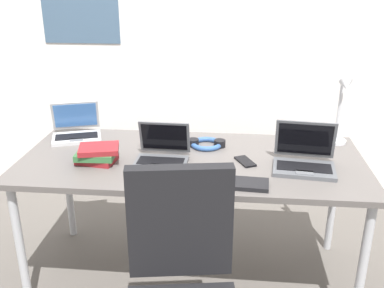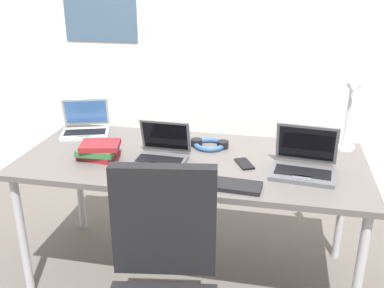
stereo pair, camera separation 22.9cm
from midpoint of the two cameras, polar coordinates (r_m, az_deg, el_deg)
name	(u,v)px [view 2 (the right image)]	position (r m, az deg, el deg)	size (l,w,h in m)	color
ground_plane	(192,273)	(2.70, 2.53, -16.46)	(12.00, 12.00, 0.00)	#56514C
wall_back	(223,25)	(3.24, 6.16, 15.02)	(6.00, 0.13, 2.60)	silver
desk	(192,168)	(2.34, 2.80, -3.17)	(1.80, 0.80, 0.74)	#595451
desk_lamp	(349,116)	(2.53, 22.14, 3.32)	(0.12, 0.18, 0.40)	silver
laptop_near_mouse	(304,164)	(2.23, 17.17, -2.60)	(0.33, 0.28, 0.22)	#515459
laptop_back_right	(161,153)	(2.27, -1.13, -1.29)	(0.27, 0.24, 0.20)	#515459
laptop_by_keyboard	(85,127)	(2.71, -11.32, 2.17)	(0.34, 0.32, 0.20)	#B7BABC
external_keyboard	(225,185)	(2.03, 7.58, -5.31)	(0.33, 0.12, 0.02)	black
computer_mouse	(149,141)	(2.50, -2.94, 0.34)	(0.06, 0.10, 0.03)	black
cell_phone	(244,164)	(2.27, 9.68, -2.60)	(0.06, 0.14, 0.01)	black
headphones	(210,144)	(2.47, 4.95, -0.09)	(0.21, 0.18, 0.04)	#335999
book_stack	(99,150)	(2.33, -9.29, -0.86)	(0.23, 0.19, 0.09)	maroon
coffee_mug	(178,137)	(2.49, 0.77, 0.89)	(0.11, 0.08, 0.09)	#2D518C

